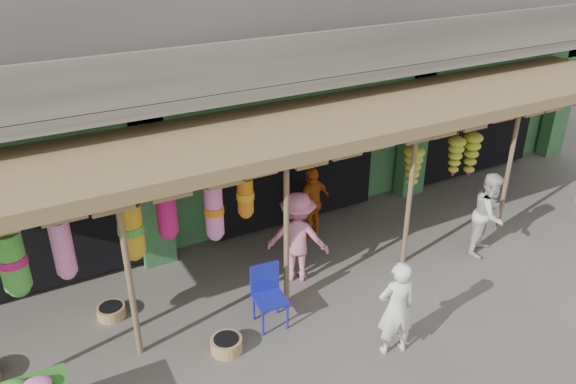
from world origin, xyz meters
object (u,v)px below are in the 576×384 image
blue_chair (268,292)px  person_vendor (312,202)px  person_right (489,214)px  person_front (396,308)px  person_shopper (298,237)px

blue_chair → person_vendor: (1.99, 1.94, 0.20)m
person_right → person_vendor: bearing=116.0°
blue_chair → person_front: bearing=-43.3°
person_right → person_shopper: size_ratio=0.97×
blue_chair → person_vendor: 2.79m
person_right → blue_chair: bearing=152.9°
person_vendor → person_right: bearing=125.3°
person_right → person_shopper: bearing=139.8°
blue_chair → person_right: (4.60, -0.18, 0.26)m
blue_chair → person_front: size_ratio=0.64×
person_vendor → person_shopper: bearing=33.3°
person_front → person_right: person_right is taller
person_front → person_shopper: person_shopper is taller
person_front → person_shopper: (-0.31, 2.32, 0.06)m
person_front → person_right: (3.29, 1.34, 0.04)m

